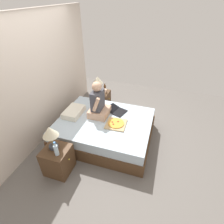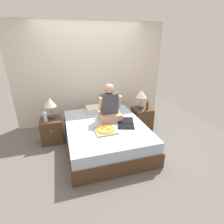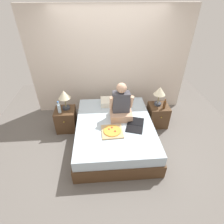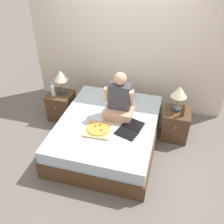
# 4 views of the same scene
# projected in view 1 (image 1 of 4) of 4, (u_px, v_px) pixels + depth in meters

# --- Properties ---
(ground_plane) EXTENTS (5.79, 5.79, 0.00)m
(ground_plane) POSITION_uv_depth(u_px,v_px,m) (105.00, 137.00, 3.96)
(ground_plane) COLOR #66605B
(wall_back) EXTENTS (3.79, 0.12, 2.50)m
(wall_back) POSITION_uv_depth(u_px,v_px,m) (42.00, 79.00, 3.59)
(wall_back) COLOR beige
(wall_back) RESTS_ON ground
(bed) EXTENTS (1.58, 1.99, 0.49)m
(bed) POSITION_uv_depth(u_px,v_px,m) (105.00, 129.00, 3.82)
(bed) COLOR #4C331E
(bed) RESTS_ON ground
(nightstand_left) EXTENTS (0.44, 0.47, 0.53)m
(nightstand_left) POSITION_uv_depth(u_px,v_px,m) (58.00, 160.00, 3.10)
(nightstand_left) COLOR #4C331E
(nightstand_left) RESTS_ON ground
(lamp_on_left_nightstand) EXTENTS (0.26, 0.26, 0.45)m
(lamp_on_left_nightstand) POSITION_uv_depth(u_px,v_px,m) (50.00, 133.00, 2.81)
(lamp_on_left_nightstand) COLOR #333842
(lamp_on_left_nightstand) RESTS_ON nightstand_left
(water_bottle) EXTENTS (0.07, 0.07, 0.28)m
(water_bottle) POSITION_uv_depth(u_px,v_px,m) (56.00, 150.00, 2.80)
(water_bottle) COLOR silver
(water_bottle) RESTS_ON nightstand_left
(nightstand_right) EXTENTS (0.44, 0.47, 0.53)m
(nightstand_right) POSITION_uv_depth(u_px,v_px,m) (101.00, 101.00, 4.78)
(nightstand_right) COLOR #4C331E
(nightstand_right) RESTS_ON ground
(lamp_on_right_nightstand) EXTENTS (0.26, 0.26, 0.45)m
(lamp_on_right_nightstand) POSITION_uv_depth(u_px,v_px,m) (98.00, 81.00, 4.43)
(lamp_on_right_nightstand) COLOR #333842
(lamp_on_right_nightstand) RESTS_ON nightstand_right
(beer_bottle) EXTENTS (0.06, 0.06, 0.23)m
(beer_bottle) POSITION_uv_depth(u_px,v_px,m) (105.00, 88.00, 4.60)
(beer_bottle) COLOR #512D14
(beer_bottle) RESTS_ON nightstand_right
(pillow) EXTENTS (0.52, 0.34, 0.12)m
(pillow) POSITION_uv_depth(u_px,v_px,m) (74.00, 112.00, 3.83)
(pillow) COLOR silver
(pillow) RESTS_ON bed
(person_seated) EXTENTS (0.47, 0.40, 0.78)m
(person_seated) POSITION_uv_depth(u_px,v_px,m) (98.00, 104.00, 3.68)
(person_seated) COLOR tan
(person_seated) RESTS_ON bed
(laptop) EXTENTS (0.43, 0.49, 0.07)m
(laptop) POSITION_uv_depth(u_px,v_px,m) (117.00, 111.00, 3.93)
(laptop) COLOR black
(laptop) RESTS_ON bed
(pizza_box) EXTENTS (0.42, 0.42, 0.05)m
(pizza_box) POSITION_uv_depth(u_px,v_px,m) (116.00, 124.00, 3.55)
(pizza_box) COLOR tan
(pizza_box) RESTS_ON bed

